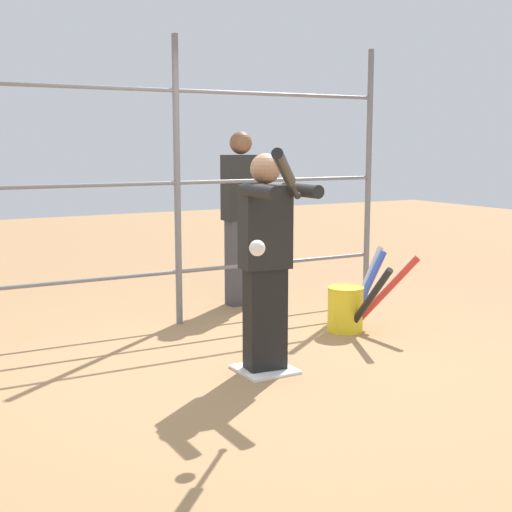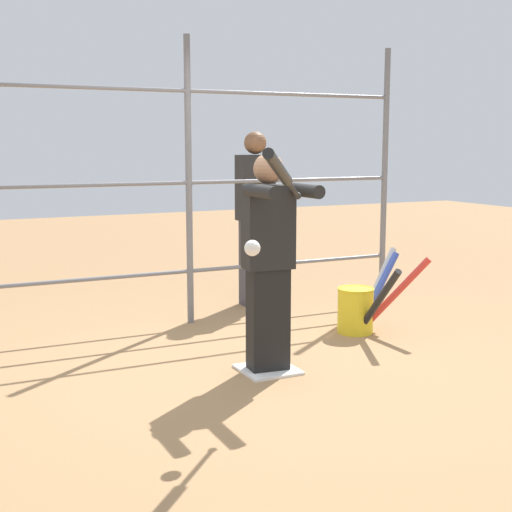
# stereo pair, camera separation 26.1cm
# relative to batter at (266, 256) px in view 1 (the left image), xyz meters

# --- Properties ---
(ground_plane) EXTENTS (24.00, 24.00, 0.00)m
(ground_plane) POSITION_rel_batter_xyz_m (0.00, -0.02, -0.86)
(ground_plane) COLOR #9E754C
(home_plate) EXTENTS (0.40, 0.40, 0.02)m
(home_plate) POSITION_rel_batter_xyz_m (0.00, -0.02, -0.85)
(home_plate) COLOR white
(home_plate) RESTS_ON ground
(fence_backstop) EXTENTS (4.38, 0.06, 2.61)m
(fence_backstop) POSITION_rel_batter_xyz_m (0.00, -1.62, 0.45)
(fence_backstop) COLOR slate
(fence_backstop) RESTS_ON ground
(batter) EXTENTS (0.41, 0.56, 1.59)m
(batter) POSITION_rel_batter_xyz_m (0.00, 0.00, 0.00)
(batter) COLOR black
(batter) RESTS_ON ground
(baseball_bat_swinging) EXTENTS (0.61, 0.73, 0.34)m
(baseball_bat_swinging) POSITION_rel_batter_xyz_m (0.34, 0.82, 0.63)
(baseball_bat_swinging) COLOR black
(softball_in_flight) EXTENTS (0.10, 0.10, 0.10)m
(softball_in_flight) POSITION_rel_batter_xyz_m (0.49, 0.74, 0.19)
(softball_in_flight) COLOR white
(bat_bucket) EXTENTS (0.77, 0.84, 0.70)m
(bat_bucket) POSITION_rel_batter_xyz_m (-1.23, -0.63, -0.62)
(bat_bucket) COLOR yellow
(bat_bucket) RESTS_ON ground
(bystander_behind_fence) EXTENTS (0.37, 0.23, 1.77)m
(bystander_behind_fence) POSITION_rel_batter_xyz_m (-0.88, -2.05, 0.07)
(bystander_behind_fence) COLOR #3F3F47
(bystander_behind_fence) RESTS_ON ground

